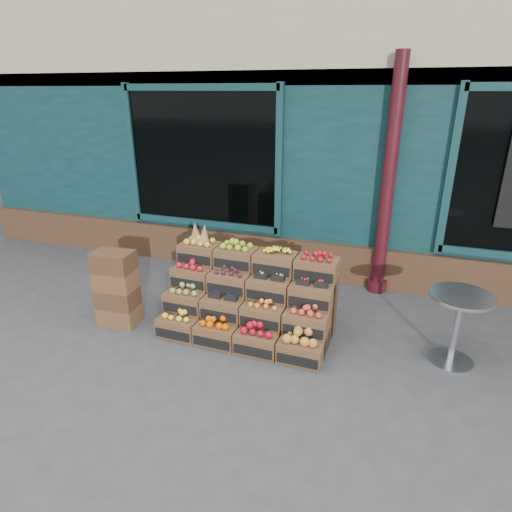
% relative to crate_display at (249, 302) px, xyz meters
% --- Properties ---
extents(ground, '(60.00, 60.00, 0.00)m').
position_rel_crate_display_xyz_m(ground, '(0.18, -0.39, -0.38)').
color(ground, '#3C3C3E').
rests_on(ground, ground).
extents(shop_facade, '(12.00, 6.24, 4.80)m').
position_rel_crate_display_xyz_m(shop_facade, '(0.18, 4.72, 2.02)').
color(shop_facade, '#0F3033').
rests_on(shop_facade, ground).
extents(crate_display, '(1.98, 0.98, 1.23)m').
position_rel_crate_display_xyz_m(crate_display, '(0.00, 0.00, 0.00)').
color(crate_display, brown).
rests_on(crate_display, ground).
extents(spare_crates, '(0.50, 0.37, 0.95)m').
position_rel_crate_display_xyz_m(spare_crates, '(-1.59, -0.38, 0.09)').
color(spare_crates, brown).
rests_on(spare_crates, ground).
extents(bistro_table, '(0.64, 0.64, 0.81)m').
position_rel_crate_display_xyz_m(bistro_table, '(2.28, 0.08, 0.12)').
color(bistro_table, '#B4B7BC').
rests_on(bistro_table, ground).
extents(shopkeeper, '(0.74, 0.52, 1.90)m').
position_rel_crate_display_xyz_m(shopkeeper, '(-1.12, 2.49, 0.57)').
color(shopkeeper, '#144718').
rests_on(shopkeeper, ground).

